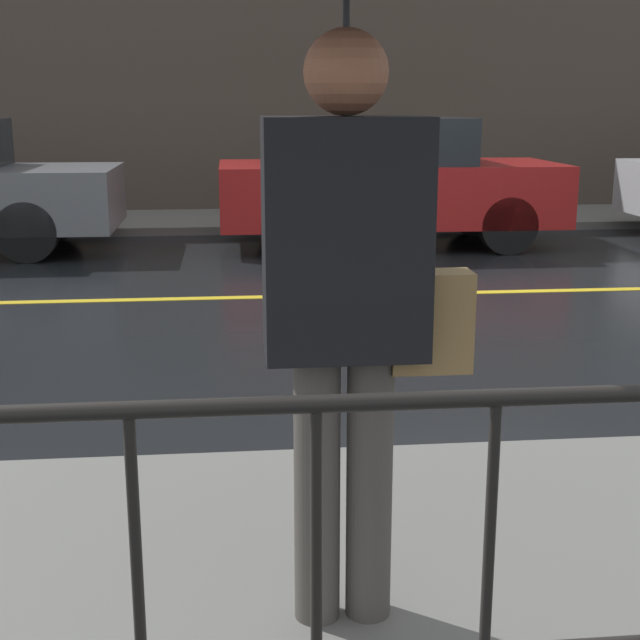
{
  "coord_description": "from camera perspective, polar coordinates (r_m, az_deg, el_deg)",
  "views": [
    {
      "loc": [
        -2.1,
        -7.74,
        1.69
      ],
      "look_at": [
        -1.69,
        -3.77,
        0.71
      ],
      "focal_mm": 50.0,
      "sensor_mm": 36.0,
      "label": 1
    }
  ],
  "objects": [
    {
      "name": "building_storefront",
      "position": [
        13.93,
        2.94,
        16.49
      ],
      "size": [
        28.0,
        0.3,
        4.69
      ],
      "color": "#4C4238",
      "rests_on": "ground_plane"
    },
    {
      "name": "ground_plane",
      "position": [
        8.19,
        9.12,
        1.72
      ],
      "size": [
        80.0,
        80.0,
        0.0
      ],
      "primitive_type": "plane",
      "color": "black"
    },
    {
      "name": "car_red",
      "position": [
        10.72,
        4.22,
        8.83
      ],
      "size": [
        4.0,
        1.7,
        1.51
      ],
      "color": "maroon",
      "rests_on": "ground_plane"
    },
    {
      "name": "pedestrian",
      "position": [
        2.53,
        1.82,
        15.27
      ],
      "size": [
        0.98,
        0.98,
        2.18
      ],
      "rotation": [
        0.0,
        0.0,
        3.14
      ],
      "color": "#4C4742",
      "rests_on": "sidewalk_near"
    },
    {
      "name": "lane_marking",
      "position": [
        8.19,
        9.12,
        1.75
      ],
      "size": [
        25.2,
        0.12,
        0.01
      ],
      "color": "gold",
      "rests_on": "ground_plane"
    },
    {
      "name": "sidewalk_far",
      "position": [
        12.87,
        3.6,
        6.48
      ],
      "size": [
        28.0,
        2.03,
        0.11
      ],
      "color": "slate",
      "rests_on": "ground_plane"
    }
  ]
}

